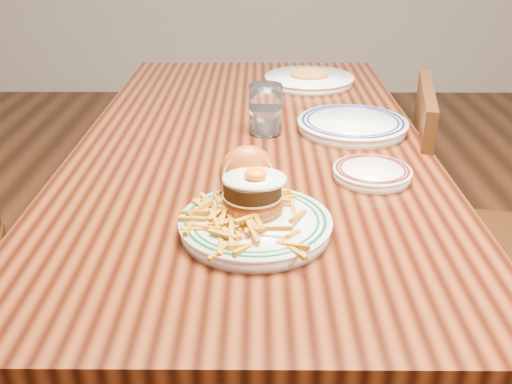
{
  "coord_description": "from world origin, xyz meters",
  "views": [
    {
      "loc": [
        0.02,
        -1.33,
        1.25
      ],
      "look_at": [
        0.01,
        -0.42,
        0.81
      ],
      "focal_mm": 40.0,
      "sensor_mm": 36.0,
      "label": 1
    }
  ],
  "objects_px": {
    "table": "(252,171)",
    "side_plate": "(372,172)",
    "main_plate": "(254,210)",
    "chair_right": "(451,228)"
  },
  "relations": [
    {
      "from": "table",
      "to": "main_plate",
      "type": "relative_size",
      "value": 5.67
    },
    {
      "from": "main_plate",
      "to": "side_plate",
      "type": "bearing_deg",
      "value": 31.27
    },
    {
      "from": "chair_right",
      "to": "side_plate",
      "type": "relative_size",
      "value": 5.04
    },
    {
      "from": "table",
      "to": "main_plate",
      "type": "xyz_separation_m",
      "value": [
        0.01,
        -0.45,
        0.12
      ]
    },
    {
      "from": "table",
      "to": "chair_right",
      "type": "relative_size",
      "value": 1.88
    },
    {
      "from": "main_plate",
      "to": "chair_right",
      "type": "bearing_deg",
      "value": 33.86
    },
    {
      "from": "chair_right",
      "to": "main_plate",
      "type": "height_order",
      "value": "main_plate"
    },
    {
      "from": "table",
      "to": "main_plate",
      "type": "distance_m",
      "value": 0.46
    },
    {
      "from": "table",
      "to": "side_plate",
      "type": "distance_m",
      "value": 0.36
    },
    {
      "from": "chair_right",
      "to": "main_plate",
      "type": "xyz_separation_m",
      "value": [
        -0.55,
        -0.51,
        0.33
      ]
    }
  ]
}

